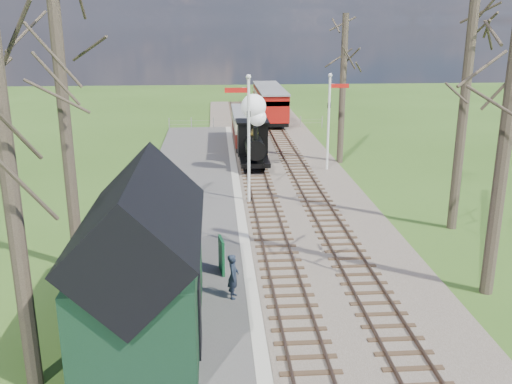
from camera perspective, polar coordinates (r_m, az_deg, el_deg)
distant_hills at (r=78.85m, az=-1.28°, el=-1.55°), size 114.40×48.00×22.02m
ballast_bed at (r=33.68m, az=2.07°, el=2.11°), size 8.00×60.00×0.10m
track_near at (r=33.56m, az=-0.14°, el=2.15°), size 1.60×60.00×0.15m
track_far at (r=33.83m, az=4.26°, el=2.23°), size 1.60×60.00×0.15m
platform at (r=25.85m, az=-6.65°, el=-2.47°), size 5.00×44.00×0.20m
coping_strip at (r=25.84m, az=-1.55°, el=-2.35°), size 0.40×44.00×0.21m
station_shed at (r=15.84m, az=-11.23°, el=-7.00°), size 3.25×6.30×4.78m
semaphore_near at (r=26.89m, az=-0.89°, el=6.17°), size 1.22×0.24×6.22m
semaphore_far at (r=33.48m, az=7.41°, el=7.67°), size 1.22×0.24×5.72m
bare_trees at (r=21.08m, az=5.80°, el=7.52°), size 15.51×22.39×12.00m
fence_line at (r=47.15m, az=-0.98°, el=6.97°), size 12.60×0.08×1.00m
locomotive at (r=33.86m, az=-0.25°, el=5.70°), size 1.79×4.18×4.47m
coach at (r=39.91m, az=-0.83°, el=6.58°), size 2.09×7.16×2.20m
red_carriage_a at (r=48.32m, az=1.69°, el=8.50°), size 2.27×5.62×2.39m
red_carriage_b at (r=53.74m, az=1.09°, el=9.34°), size 2.27×5.62×2.39m
sign_board at (r=19.76m, az=-3.45°, el=-6.35°), size 0.22×0.85×1.23m
bench at (r=15.81m, az=-7.94°, el=-13.88°), size 0.44×1.30×0.74m
person at (r=17.97m, az=-2.29°, el=-8.41°), size 0.43×0.58×1.44m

